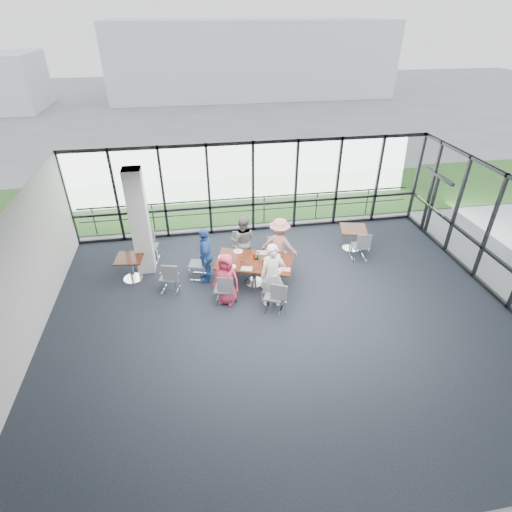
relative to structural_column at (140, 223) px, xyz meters
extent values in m
cube|color=black|center=(3.60, -3.00, -1.61)|extent=(12.00, 10.00, 0.02)
cube|color=white|center=(3.60, -3.00, 1.60)|extent=(12.00, 10.00, 0.04)
cube|color=silver|center=(-2.40, -3.00, 0.00)|extent=(0.10, 10.00, 3.20)
cube|color=silver|center=(3.60, -8.00, 0.00)|extent=(12.00, 0.10, 3.20)
cube|color=white|center=(3.60, 2.00, 0.00)|extent=(12.00, 0.10, 3.20)
cube|color=black|center=(9.60, 0.75, -0.55)|extent=(0.12, 1.60, 2.10)
cube|color=silver|center=(0.00, 0.00, 0.00)|extent=(0.50, 0.50, 3.20)
cube|color=slate|center=(3.60, 7.00, -1.62)|extent=(80.00, 70.00, 0.02)
cube|color=#2A5C1E|center=(3.60, 5.00, -1.59)|extent=(80.00, 5.00, 0.01)
cube|color=silver|center=(7.60, 29.00, 1.40)|extent=(24.00, 10.00, 6.00)
cylinder|color=#2D2D33|center=(3.60, 2.60, -1.10)|extent=(12.00, 0.06, 0.06)
cube|color=#391209|center=(3.11, -1.24, -0.87)|extent=(2.40, 1.79, 0.04)
cylinder|color=silver|center=(3.11, -1.24, -1.25)|extent=(0.12, 0.12, 0.71)
cylinder|color=silver|center=(3.11, -1.24, -1.59)|extent=(0.56, 0.56, 0.03)
cube|color=#391209|center=(-0.39, -0.46, -0.87)|extent=(0.83, 0.83, 0.04)
cylinder|color=silver|center=(-0.39, -0.46, -1.25)|extent=(0.12, 0.12, 0.71)
cube|color=#391209|center=(6.60, 0.15, -0.87)|extent=(0.99, 0.99, 0.04)
cylinder|color=silver|center=(6.60, 0.15, -1.25)|extent=(0.12, 0.12, 0.71)
imported|color=#D43550|center=(2.24, -1.99, -0.86)|extent=(0.86, 0.76, 1.49)
imported|color=white|center=(3.42, -2.27, -0.69)|extent=(0.72, 0.57, 1.81)
imported|color=slate|center=(2.93, -0.16, -0.79)|extent=(0.88, 0.65, 1.62)
imported|color=#CE7B7B|center=(3.96, -0.65, -0.75)|extent=(1.23, 1.03, 1.70)
imported|color=#2B5AA6|center=(1.78, -0.83, -0.75)|extent=(0.65, 1.05, 1.69)
cylinder|color=white|center=(2.45, -1.43, -0.84)|extent=(0.24, 0.24, 0.01)
cylinder|color=white|center=(3.64, -1.84, -0.84)|extent=(0.26, 0.26, 0.01)
cylinder|color=white|center=(2.73, -0.65, -0.84)|extent=(0.27, 0.27, 0.01)
cylinder|color=white|center=(3.76, -1.08, -0.84)|extent=(0.27, 0.27, 0.01)
cylinder|color=white|center=(2.27, -0.90, -0.84)|extent=(0.29, 0.29, 0.01)
cylinder|color=white|center=(2.71, -1.43, -0.78)|extent=(0.07, 0.07, 0.13)
cylinder|color=white|center=(3.31, -1.51, -0.79)|extent=(0.06, 0.06, 0.13)
cylinder|color=white|center=(3.27, -1.01, -0.78)|extent=(0.07, 0.07, 0.14)
cylinder|color=white|center=(2.37, -1.17, -0.78)|extent=(0.07, 0.07, 0.14)
cube|color=silver|center=(2.84, -1.59, -0.85)|extent=(0.36, 0.30, 0.00)
cube|color=silver|center=(3.87, -1.80, -0.85)|extent=(0.32, 0.27, 0.00)
cube|color=silver|center=(3.42, -0.83, -0.85)|extent=(0.36, 0.29, 0.00)
cube|color=black|center=(3.17, -1.14, -0.83)|extent=(0.10, 0.07, 0.04)
cylinder|color=#921600|center=(3.12, -1.15, -0.76)|extent=(0.06, 0.06, 0.18)
cylinder|color=#22802E|center=(3.25, -1.20, -0.75)|extent=(0.05, 0.05, 0.20)
camera|label=1|loc=(1.59, -10.58, 5.22)|focal=28.00mm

